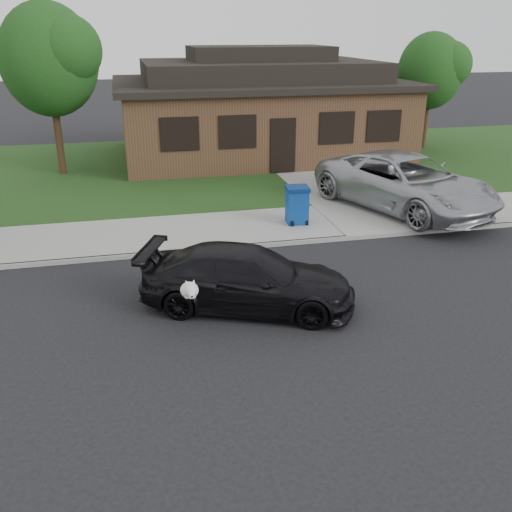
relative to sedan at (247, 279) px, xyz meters
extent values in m
plane|color=black|center=(-0.20, -0.14, -0.65)|extent=(120.00, 120.00, 0.00)
cube|color=gray|center=(-0.20, 4.86, -0.59)|extent=(60.00, 3.00, 0.12)
cube|color=gray|center=(-0.20, 3.36, -0.59)|extent=(60.00, 0.12, 0.12)
cube|color=#193814|center=(-0.20, 12.86, -0.58)|extent=(60.00, 13.00, 0.13)
cube|color=gray|center=(5.80, 9.86, -0.58)|extent=(4.50, 13.00, 0.14)
imported|color=black|center=(0.01, 0.01, 0.00)|extent=(4.82, 3.35, 1.30)
ellipsoid|color=white|center=(-1.30, -0.79, 0.24)|extent=(0.34, 0.40, 0.30)
sphere|color=white|center=(-1.30, -1.02, 0.34)|extent=(0.26, 0.26, 0.26)
cube|color=white|center=(-1.30, -1.15, 0.30)|extent=(0.09, 0.12, 0.07)
sphere|color=black|center=(-1.30, -1.21, 0.30)|extent=(0.04, 0.04, 0.04)
cone|color=white|center=(-1.36, -0.97, 0.48)|extent=(0.11, 0.11, 0.14)
cone|color=white|center=(-1.23, -0.97, 0.48)|extent=(0.11, 0.11, 0.14)
imported|color=#A5A7AC|center=(6.25, 5.33, 0.34)|extent=(4.80, 6.75, 1.71)
cube|color=navy|center=(2.55, 4.82, -0.04)|extent=(0.66, 0.66, 0.99)
cube|color=navy|center=(2.55, 4.82, 0.51)|extent=(0.72, 0.72, 0.11)
cylinder|color=black|center=(2.33, 4.52, -0.45)|extent=(0.07, 0.16, 0.15)
cylinder|color=black|center=(2.77, 4.52, -0.45)|extent=(0.07, 0.16, 0.15)
cube|color=#422B1C|center=(3.80, 14.86, 0.98)|extent=(12.00, 8.00, 3.00)
cube|color=black|center=(3.80, 14.86, 2.61)|extent=(12.60, 8.60, 0.25)
cube|color=black|center=(3.80, 14.86, 3.13)|extent=(10.00, 6.50, 0.80)
cube|color=black|center=(3.80, 14.86, 3.83)|extent=(6.00, 3.50, 0.60)
cube|color=black|center=(3.80, 10.83, 0.58)|extent=(1.00, 0.06, 2.10)
cube|color=black|center=(-0.20, 10.84, 1.18)|extent=(1.30, 0.05, 1.10)
cube|color=black|center=(2.00, 10.84, 1.18)|extent=(1.30, 0.05, 1.10)
cube|color=black|center=(6.00, 10.84, 1.18)|extent=(1.30, 0.05, 1.10)
cube|color=black|center=(8.00, 10.84, 1.18)|extent=(1.30, 0.05, 1.10)
cylinder|color=#332114|center=(-4.70, 12.86, 0.72)|extent=(0.28, 0.28, 2.48)
ellipsoid|color=#143811|center=(-4.70, 12.86, 3.76)|extent=(3.60, 3.60, 4.14)
sphere|color=#26591E|center=(-3.98, 12.32, 4.12)|extent=(2.52, 2.52, 2.52)
cylinder|color=#332114|center=(11.80, 14.36, 0.49)|extent=(0.28, 0.28, 2.03)
ellipsoid|color=#143811|center=(11.80, 14.36, 3.01)|extent=(3.00, 3.00, 3.45)
sphere|color=#26591E|center=(12.40, 13.91, 3.31)|extent=(2.10, 2.10, 2.10)
camera|label=1|loc=(-2.29, -10.59, 4.86)|focal=40.00mm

